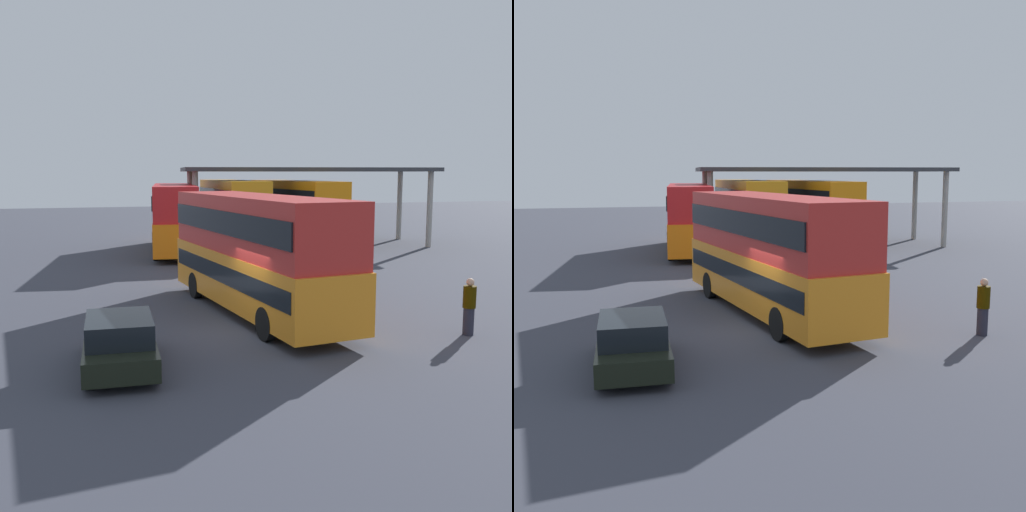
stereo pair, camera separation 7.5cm
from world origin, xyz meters
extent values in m
plane|color=#393B47|center=(0.00, 0.00, 0.00)|extent=(140.00, 140.00, 0.00)
cube|color=orange|center=(0.76, 2.58, 1.24)|extent=(3.81, 10.81, 1.78)
cube|color=red|center=(0.76, 2.58, 3.10)|extent=(3.71, 10.59, 1.93)
cube|color=black|center=(0.76, 2.58, 1.46)|extent=(3.80, 10.40, 0.61)
cube|color=black|center=(0.76, 2.58, 3.20)|extent=(3.80, 10.40, 0.77)
cube|color=black|center=(0.08, 7.77, 1.51)|extent=(2.10, 0.37, 1.07)
cube|color=orange|center=(0.08, 7.77, 2.37)|extent=(1.73, 0.30, 0.36)
cylinder|color=black|center=(-0.77, 5.69, 0.50)|extent=(0.41, 1.03, 1.00)
cylinder|color=black|center=(1.44, 5.97, 0.50)|extent=(0.41, 1.03, 1.00)
cylinder|color=black|center=(0.07, -0.82, 0.50)|extent=(0.41, 1.03, 1.00)
cylinder|color=black|center=(2.29, -0.53, 0.50)|extent=(0.41, 1.03, 1.00)
cube|color=black|center=(-4.16, -2.13, 0.49)|extent=(1.88, 4.05, 0.55)
cube|color=black|center=(-4.17, -2.33, 1.06)|extent=(1.67, 2.25, 0.58)
cylinder|color=black|center=(-4.88, -0.87, 0.30)|extent=(0.22, 0.61, 0.60)
cylinder|color=black|center=(-3.33, -0.93, 0.30)|extent=(0.22, 0.61, 0.60)
cylinder|color=black|center=(-4.99, -3.33, 0.30)|extent=(0.22, 0.61, 0.60)
cylinder|color=black|center=(-3.43, -3.40, 0.30)|extent=(0.22, 0.61, 0.60)
cube|color=orange|center=(0.54, 19.51, 1.25)|extent=(3.98, 11.47, 1.80)
cube|color=red|center=(0.54, 19.51, 3.13)|extent=(3.88, 11.23, 1.95)
cube|color=black|center=(0.54, 19.51, 1.47)|extent=(3.96, 11.03, 0.61)
cube|color=black|center=(0.54, 19.51, 3.22)|extent=(3.96, 11.03, 0.78)
cube|color=black|center=(1.29, 25.02, 1.52)|extent=(2.11, 0.38, 1.08)
cube|color=orange|center=(1.29, 25.02, 2.38)|extent=(1.74, 0.31, 0.36)
cylinder|color=black|center=(-0.11, 23.12, 0.50)|extent=(0.41, 1.03, 1.00)
cylinder|color=black|center=(2.12, 22.81, 0.50)|extent=(0.41, 1.03, 1.00)
cylinder|color=black|center=(-1.04, 16.22, 0.50)|extent=(0.41, 1.03, 1.00)
cylinder|color=black|center=(1.19, 15.91, 0.50)|extent=(0.41, 1.03, 1.00)
cube|color=white|center=(4.51, 20.85, 1.31)|extent=(2.76, 10.73, 1.91)
cube|color=orange|center=(4.51, 20.85, 3.30)|extent=(2.68, 10.51, 2.07)
cube|color=black|center=(4.51, 20.85, 1.54)|extent=(2.79, 10.30, 0.65)
cube|color=black|center=(4.51, 20.85, 3.40)|extent=(2.79, 10.30, 0.83)
cube|color=black|center=(4.65, 26.13, 1.59)|extent=(2.12, 0.15, 1.15)
cube|color=orange|center=(4.65, 26.13, 2.51)|extent=(1.75, 0.12, 0.36)
cylinder|color=black|center=(3.47, 24.19, 0.50)|extent=(0.31, 1.01, 1.00)
cylinder|color=black|center=(5.72, 24.13, 0.50)|extent=(0.31, 1.01, 1.00)
cylinder|color=black|center=(3.30, 17.58, 0.50)|extent=(0.31, 1.01, 1.00)
cylinder|color=black|center=(5.56, 17.52, 0.50)|extent=(0.31, 1.01, 1.00)
cube|color=white|center=(8.68, 20.26, 1.30)|extent=(3.35, 10.74, 1.90)
cube|color=orange|center=(8.68, 20.26, 3.28)|extent=(3.25, 10.52, 2.06)
cube|color=black|center=(8.68, 20.26, 1.53)|extent=(3.35, 10.32, 0.65)
cube|color=black|center=(8.68, 20.26, 3.38)|extent=(3.35, 10.32, 0.82)
cube|color=black|center=(8.23, 25.47, 1.58)|extent=(2.08, 0.28, 1.14)
cube|color=orange|center=(8.23, 25.47, 2.50)|extent=(1.72, 0.23, 0.36)
cylinder|color=black|center=(7.30, 23.43, 0.50)|extent=(0.36, 1.02, 1.00)
cylinder|color=black|center=(9.50, 23.62, 0.50)|extent=(0.36, 1.02, 1.00)
cylinder|color=black|center=(7.86, 16.90, 0.50)|extent=(0.36, 1.02, 1.00)
cylinder|color=black|center=(10.06, 17.09, 0.50)|extent=(0.36, 1.02, 1.00)
cube|color=#33353A|center=(9.54, 20.44, 5.04)|extent=(16.96, 7.77, 0.25)
cylinder|color=#9E9B93|center=(17.36, 21.99, 2.46)|extent=(0.36, 0.36, 4.91)
cylinder|color=#9E9B93|center=(16.83, 17.21, 2.46)|extent=(0.36, 0.36, 4.91)
cylinder|color=#9E9B93|center=(2.25, 23.66, 2.46)|extent=(0.36, 0.36, 4.91)
cylinder|color=#9E9B93|center=(1.72, 18.88, 2.46)|extent=(0.36, 0.36, 4.91)
cylinder|color=#262633|center=(6.07, -1.94, 0.42)|extent=(0.32, 0.32, 0.83)
cylinder|color=#322500|center=(6.07, -1.94, 1.16)|extent=(0.38, 0.38, 0.66)
sphere|color=tan|center=(6.07, -1.94, 1.61)|extent=(0.23, 0.23, 0.23)
camera|label=1|loc=(-4.96, -16.88, 4.83)|focal=41.95mm
camera|label=2|loc=(-4.89, -16.90, 4.83)|focal=41.95mm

